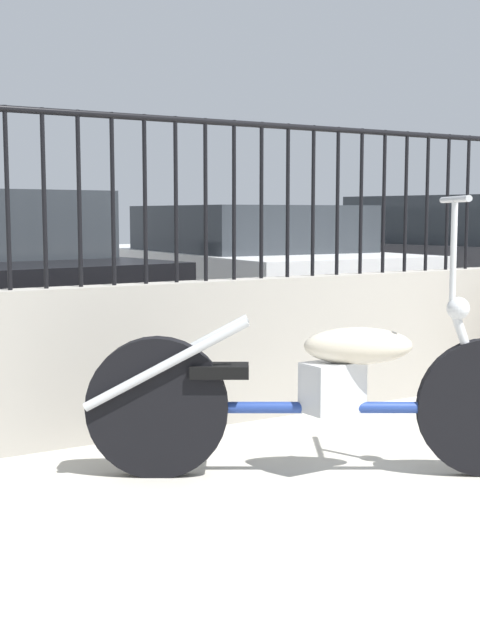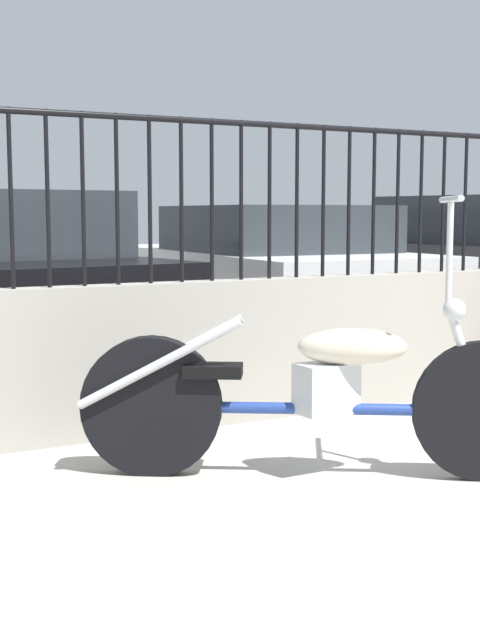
{
  "view_description": "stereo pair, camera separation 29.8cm",
  "coord_description": "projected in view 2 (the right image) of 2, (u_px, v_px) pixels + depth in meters",
  "views": [
    {
      "loc": [
        -4.72,
        -2.33,
        1.26
      ],
      "look_at": [
        -2.2,
        1.63,
        0.7
      ],
      "focal_mm": 50.0,
      "sensor_mm": 36.0,
      "label": 1
    },
    {
      "loc": [
        -4.46,
        -2.48,
        1.26
      ],
      "look_at": [
        -2.2,
        1.63,
        0.7
      ],
      "focal_mm": 50.0,
      "sensor_mm": 36.0,
      "label": 2
    }
  ],
  "objects": [
    {
      "name": "fence_railing",
      "position": [
        476.0,
        181.0,
        6.2
      ],
      "size": [
        9.46,
        0.04,
        0.95
      ],
      "color": "black",
      "rests_on": "low_wall"
    },
    {
      "name": "car_white",
      "position": [
        268.0,
        271.0,
        8.97
      ],
      "size": [
        2.09,
        4.29,
        1.34
      ],
      "rotation": [
        0.0,
        0.0,
        1.52
      ],
      "color": "black",
      "rests_on": "ground_plane"
    },
    {
      "name": "low_wall",
      "position": [
        472.0,
        331.0,
        6.32
      ],
      "size": [
        9.46,
        0.18,
        0.87
      ],
      "color": "#9E998E",
      "rests_on": "ground_plane"
    },
    {
      "name": "motorcycle_blue",
      "position": [
        293.0,
        392.0,
        4.25
      ],
      "size": [
        1.98,
        1.32,
        1.35
      ],
      "rotation": [
        0.0,
        0.0,
        -0.57
      ],
      "color": "black",
      "rests_on": "ground_plane"
    }
  ]
}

